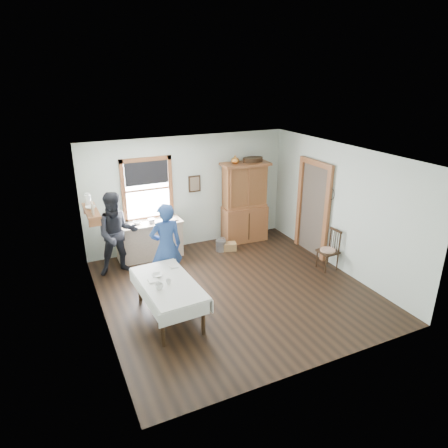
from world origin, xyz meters
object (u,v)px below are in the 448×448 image
object	(u,v)px
wicker_basket	(229,246)
figure_dark	(118,237)
work_counter	(150,240)
dining_table	(169,299)
woman_blue	(166,249)
pail	(221,246)
china_hutch	(245,203)
spindle_chair	(328,250)

from	to	relation	value
wicker_basket	figure_dark	xyz separation A→B (m)	(-2.63, -0.05, 0.74)
work_counter	figure_dark	size ratio (longest dim) A/B	0.91
work_counter	dining_table	distance (m)	2.53
wicker_basket	woman_blue	bearing A→B (deg)	-150.98
dining_table	wicker_basket	world-z (taller)	dining_table
work_counter	pail	world-z (taller)	work_counter
china_hutch	dining_table	bearing A→B (deg)	-134.78
pail	wicker_basket	distance (m)	0.21
pail	work_counter	bearing A→B (deg)	166.86
figure_dark	spindle_chair	bearing A→B (deg)	-19.68
pail	woman_blue	size ratio (longest dim) A/B	0.16
china_hutch	spindle_chair	size ratio (longest dim) A/B	2.21
dining_table	figure_dark	world-z (taller)	figure_dark
work_counter	pail	xyz separation A→B (m)	(1.64, -0.38, -0.30)
pail	woman_blue	bearing A→B (deg)	-146.79
wicker_basket	figure_dark	world-z (taller)	figure_dark
dining_table	pail	distance (m)	2.91
pail	figure_dark	bearing A→B (deg)	-177.51
wicker_basket	work_counter	bearing A→B (deg)	166.61
pail	woman_blue	xyz separation A→B (m)	(-1.68, -1.10, 0.68)
dining_table	pail	xyz separation A→B (m)	(1.98, 2.12, -0.21)
work_counter	figure_dark	xyz separation A→B (m)	(-0.79, -0.49, 0.40)
spindle_chair	pail	distance (m)	2.53
dining_table	woman_blue	size ratio (longest dim) A/B	1.05
china_hutch	wicker_basket	xyz separation A→B (m)	(-0.62, -0.41, -0.91)
china_hutch	pail	world-z (taller)	china_hutch
work_counter	dining_table	size ratio (longest dim) A/B	0.89
wicker_basket	figure_dark	distance (m)	2.73
work_counter	woman_blue	world-z (taller)	woman_blue
china_hutch	spindle_chair	xyz separation A→B (m)	(0.90, -2.19, -0.55)
figure_dark	china_hutch	bearing A→B (deg)	11.08
work_counter	wicker_basket	distance (m)	1.92
spindle_chair	woman_blue	size ratio (longest dim) A/B	0.56
woman_blue	figure_dark	distance (m)	1.24
work_counter	pail	size ratio (longest dim) A/B	5.66
spindle_chair	wicker_basket	xyz separation A→B (m)	(-1.52, 1.78, -0.36)
china_hutch	figure_dark	xyz separation A→B (m)	(-3.25, -0.46, -0.17)
dining_table	wicker_basket	distance (m)	3.01
work_counter	wicker_basket	bearing A→B (deg)	-13.02
pail	china_hutch	bearing A→B (deg)	23.49
work_counter	figure_dark	bearing A→B (deg)	-147.85
work_counter	woman_blue	distance (m)	1.53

